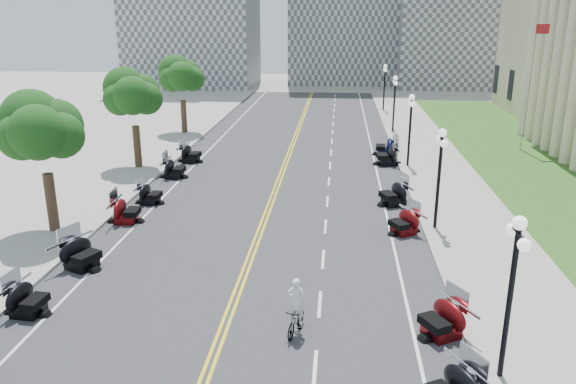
{
  "coord_description": "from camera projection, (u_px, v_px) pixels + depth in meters",
  "views": [
    {
      "loc": [
        3.7,
        -22.51,
        10.21
      ],
      "look_at": [
        1.36,
        3.29,
        2.0
      ],
      "focal_mm": 35.0,
      "sensor_mm": 36.0,
      "label": 1
    }
  ],
  "objects": [
    {
      "name": "lane_dash_8",
      "position": [
        327.0,
        201.0,
        32.09
      ],
      "size": [
        0.12,
        2.0,
        0.0
      ],
      "primitive_type": "cube",
      "color": "white",
      "rests_on": "road"
    },
    {
      "name": "street_lamp_1",
      "position": [
        510.0,
        300.0,
        15.65
      ],
      "size": [
        0.5,
        1.2,
        4.9
      ],
      "primitive_type": null,
      "color": "black",
      "rests_on": "sidewalk_north"
    },
    {
      "name": "distant_block_c",
      "position": [
        468.0,
        9.0,
        81.26
      ],
      "size": [
        20.0,
        14.0,
        22.0
      ],
      "primitive_type": "cube",
      "color": "gray",
      "rests_on": "ground"
    },
    {
      "name": "lane_dash_14",
      "position": [
        333.0,
        124.0,
        54.87
      ],
      "size": [
        0.12,
        2.0,
        0.0
      ],
      "primitive_type": "cube",
      "color": "white",
      "rests_on": "road"
    },
    {
      "name": "sidewalk_north",
      "position": [
        451.0,
        193.0,
        33.34
      ],
      "size": [
        5.0,
        90.0,
        0.15
      ],
      "primitive_type": "cube",
      "color": "#9E9991",
      "rests_on": "ground"
    },
    {
      "name": "lane_dash_16",
      "position": [
        334.0,
        110.0,
        62.47
      ],
      "size": [
        0.12,
        2.0,
        0.0
      ],
      "primitive_type": "cube",
      "color": "white",
      "rests_on": "road"
    },
    {
      "name": "flagpole",
      "position": [
        528.0,
        86.0,
        42.6
      ],
      "size": [
        1.1,
        0.2,
        10.0
      ],
      "primitive_type": null,
      "color": "silver",
      "rests_on": "ground"
    },
    {
      "name": "lawn",
      "position": [
        530.0,
        162.0,
        40.34
      ],
      "size": [
        9.0,
        60.0,
        0.1
      ],
      "primitive_type": "cube",
      "color": "#356023",
      "rests_on": "ground"
    },
    {
      "name": "motorcycle_s_6",
      "position": [
        126.0,
        209.0,
        28.65
      ],
      "size": [
        2.12,
        2.12,
        1.41
      ],
      "primitive_type": null,
      "rotation": [
        0.0,
        0.0,
        1.63
      ],
      "color": "#590A0C",
      "rests_on": "road"
    },
    {
      "name": "bicycle",
      "position": [
        296.0,
        320.0,
        18.68
      ],
      "size": [
        0.85,
        1.68,
        0.97
      ],
      "primitive_type": "imported",
      "rotation": [
        0.0,
        0.0,
        -0.26
      ],
      "color": "#A51414",
      "rests_on": "road"
    },
    {
      "name": "street_lamp_4",
      "position": [
        394.0,
        104.0,
        49.83
      ],
      "size": [
        0.5,
        1.2,
        4.9
      ],
      "primitive_type": null,
      "color": "black",
      "rests_on": "sidewalk_north"
    },
    {
      "name": "motorcycle_s_5",
      "position": [
        81.0,
        252.0,
        23.44
      ],
      "size": [
        2.75,
        2.75,
        1.46
      ],
      "primitive_type": null,
      "rotation": [
        0.0,
        0.0,
        1.15
      ],
      "color": "black",
      "rests_on": "road"
    },
    {
      "name": "ground",
      "position": [
        251.0,
        257.0,
        24.77
      ],
      "size": [
        160.0,
        160.0,
        0.0
      ],
      "primitive_type": "plane",
      "color": "gray"
    },
    {
      "name": "lane_dash_18",
      "position": [
        335.0,
        100.0,
        70.06
      ],
      "size": [
        0.12,
        2.0,
        0.0
      ],
      "primitive_type": "cube",
      "color": "white",
      "rests_on": "road"
    },
    {
      "name": "motorcycle_n_4",
      "position": [
        442.0,
        317.0,
        18.47
      ],
      "size": [
        2.67,
        2.67,
        1.36
      ],
      "primitive_type": null,
      "rotation": [
        0.0,
        0.0,
        -1.04
      ],
      "color": "#590A0C",
      "rests_on": "road"
    },
    {
      "name": "street_lamp_5",
      "position": [
        384.0,
        88.0,
        61.22
      ],
      "size": [
        0.5,
        1.2,
        4.9
      ],
      "primitive_type": null,
      "color": "black",
      "rests_on": "sidewalk_north"
    },
    {
      "name": "motorcycle_n_9",
      "position": [
        387.0,
        154.0,
        39.65
      ],
      "size": [
        2.42,
        2.42,
        1.56
      ],
      "primitive_type": null,
      "rotation": [
        0.0,
        0.0,
        -1.48
      ],
      "color": "black",
      "rests_on": "road"
    },
    {
      "name": "road",
      "position": [
        276.0,
        189.0,
        34.26
      ],
      "size": [
        16.0,
        90.0,
        0.01
      ],
      "primitive_type": "cube",
      "color": "#333335",
      "rests_on": "ground"
    },
    {
      "name": "lane_dash_15",
      "position": [
        334.0,
        117.0,
        58.67
      ],
      "size": [
        0.12,
        2.0,
        0.0
      ],
      "primitive_type": "cube",
      "color": "white",
      "rests_on": "road"
    },
    {
      "name": "lane_dash_7",
      "position": [
        326.0,
        226.0,
        28.29
      ],
      "size": [
        0.12,
        2.0,
        0.0
      ],
      "primitive_type": "cube",
      "color": "white",
      "rests_on": "road"
    },
    {
      "name": "motorcycle_n_7",
      "position": [
        394.0,
        193.0,
        31.25
      ],
      "size": [
        2.71,
        2.71,
        1.46
      ],
      "primitive_type": null,
      "rotation": [
        0.0,
        0.0,
        -1.2
      ],
      "color": "black",
      "rests_on": "road"
    },
    {
      "name": "centerline_yellow_b",
      "position": [
        278.0,
        189.0,
        34.25
      ],
      "size": [
        0.12,
        90.0,
        0.0
      ],
      "primitive_type": "cube",
      "color": "yellow",
      "rests_on": "road"
    },
    {
      "name": "motorcycle_s_7",
      "position": [
        150.0,
        193.0,
        31.52
      ],
      "size": [
        1.94,
        1.94,
        1.28
      ],
      "primitive_type": null,
      "rotation": [
        0.0,
        0.0,
        1.51
      ],
      "color": "black",
      "rests_on": "road"
    },
    {
      "name": "street_lamp_3",
      "position": [
        410.0,
        131.0,
        38.43
      ],
      "size": [
        0.5,
        1.2,
        4.9
      ],
      "primitive_type": null,
      "color": "black",
      "rests_on": "sidewalk_north"
    },
    {
      "name": "lane_dash_11",
      "position": [
        331.0,
        152.0,
        43.48
      ],
      "size": [
        0.12,
        2.0,
        0.0
      ],
      "primitive_type": "cube",
      "color": "white",
      "rests_on": "road"
    },
    {
      "name": "motorcycle_s_9",
      "position": [
        191.0,
        153.0,
        40.4
      ],
      "size": [
        2.31,
        2.31,
        1.43
      ],
      "primitive_type": null,
      "rotation": [
        0.0,
        0.0,
        1.43
      ],
      "color": "black",
      "rests_on": "road"
    },
    {
      "name": "sidewalk_south",
      "position": [
        109.0,
        184.0,
        35.14
      ],
      "size": [
        5.0,
        90.0,
        0.15
      ],
      "primitive_type": "cube",
      "color": "#9E9991",
      "rests_on": "ground"
    },
    {
      "name": "centerline_yellow_a",
      "position": [
        274.0,
        189.0,
        34.27
      ],
      "size": [
        0.12,
        90.0,
        0.0
      ],
      "primitive_type": "cube",
      "color": "yellow",
      "rests_on": "road"
    },
    {
      "name": "tree_3",
      "position": [
        133.0,
        100.0,
        37.49
      ],
      "size": [
        4.8,
        4.8,
        9.2
      ],
      "primitive_type": null,
      "color": "#235619",
      "rests_on": "sidewalk_south"
    },
    {
      "name": "lane_dash_6",
      "position": [
        323.0,
        259.0,
        24.49
      ],
      "size": [
        0.12,
        2.0,
        0.0
      ],
      "primitive_type": "cube",
      "color": "white",
      "rests_on": "road"
    },
    {
      "name": "motorcycle_n_10",
      "position": [
        385.0,
        145.0,
        42.38
      ],
      "size": [
        2.32,
        2.32,
        1.53
      ],
      "primitive_type": null,
      "rotation": [
        0.0,
        0.0,
        -1.64
      ],
      "color": "black",
      "rests_on": "road"
    },
    {
      "name": "street_lamp_2",
      "position": [
        439.0,
        180.0,
        27.04
      ],
      "size": [
        0.5,
        1.2,
        4.9
      ],
      "primitive_type": null,
      "color": "black",
      "rests_on": "sidewalk_north"
    },
    {
      "name": "lane_dash_9",
      "position": [
        329.0,
        181.0,
        35.88
      ],
      "size": [
        0.12,
        2.0,
        0.0
      ],
      "primitive_type": "cube",
      "color": "white",
      "rests_on": "road"
    },
    {
      "name": "lane_dash_5",
      "position": [
        320.0,
        304.0,
        20.69
      ],
      "size": [
        0.12,
        2.0,
        0.0
      ],
      "primitive_type": "cube",
      "color": "white",
      "rests_on": "road"
    },
    {
      "name": "lane_dash_13",
      "position": [
        333.0,
        132.0,
        51.07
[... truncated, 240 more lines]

